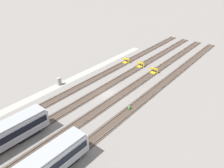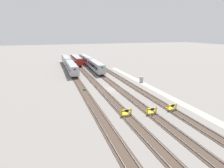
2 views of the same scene
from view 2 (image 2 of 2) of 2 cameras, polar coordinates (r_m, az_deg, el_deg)
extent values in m
plane|color=gray|center=(44.81, -0.59, -1.75)|extent=(400.00, 400.00, 0.00)
cube|color=#9E9E93|center=(49.22, 11.31, -0.41)|extent=(54.00, 2.00, 0.01)
cube|color=#47382D|center=(47.32, 7.11, -0.86)|extent=(90.00, 2.23, 0.06)
cube|color=slate|center=(46.98, 6.34, -0.82)|extent=(90.00, 0.07, 0.15)
cube|color=slate|center=(47.61, 7.89, -0.65)|extent=(90.00, 0.07, 0.15)
cube|color=#47382D|center=(45.55, 2.07, -1.42)|extent=(90.00, 2.24, 0.06)
cube|color=slate|center=(45.26, 1.23, -1.38)|extent=(90.00, 0.07, 0.15)
cube|color=slate|center=(45.77, 2.90, -1.20)|extent=(90.00, 0.07, 0.15)
cube|color=#47382D|center=(44.15, -3.34, -2.01)|extent=(90.00, 2.24, 0.06)
cube|color=slate|center=(43.94, -4.24, -1.98)|extent=(90.00, 0.07, 0.15)
cube|color=slate|center=(44.32, -2.45, -1.78)|extent=(90.00, 0.07, 0.15)
cube|color=#47382D|center=(43.19, -9.05, -2.61)|extent=(90.00, 2.23, 0.06)
cube|color=slate|center=(43.04, -10.00, -2.58)|extent=(90.00, 0.07, 0.15)
cube|color=slate|center=(43.28, -8.13, -2.39)|extent=(90.00, 0.07, 0.15)
cube|color=red|center=(83.63, -11.59, 7.79)|extent=(18.05, 3.13, 2.70)
cube|color=black|center=(83.59, -11.60, 8.01)|extent=(17.33, 3.16, 1.08)
cube|color=#B70F0A|center=(83.74, -11.56, 7.28)|extent=(17.69, 3.16, 0.54)
cube|color=#999BA0|center=(83.44, -11.64, 8.81)|extent=(17.50, 2.84, 0.30)
cube|color=#1E843D|center=(92.29, -12.56, 9.13)|extent=(0.09, 0.70, 0.56)
cube|color=#1E843D|center=(74.75, -10.47, 7.66)|extent=(0.09, 0.70, 0.56)
cube|color=black|center=(89.34, -12.13, 7.18)|extent=(3.64, 2.31, 0.70)
cube|color=black|center=(78.46, -10.83, 6.04)|extent=(3.64, 2.31, 0.70)
cube|color=#ADAFB7|center=(66.17, -5.31, 5.90)|extent=(18.05, 3.16, 2.70)
cube|color=black|center=(66.11, -5.32, 6.17)|extent=(17.33, 3.19, 1.08)
cube|color=#9EA0A8|center=(66.31, -5.29, 5.25)|extent=(17.69, 3.18, 0.54)
cube|color=#999BA0|center=(65.92, -5.34, 7.18)|extent=(17.51, 2.87, 0.30)
cube|color=#1E843D|center=(74.65, -6.94, 7.80)|extent=(0.09, 0.70, 0.56)
cube|color=#1E843D|center=(57.44, -3.25, 5.38)|extent=(0.09, 0.70, 0.56)
cube|color=black|center=(71.83, -6.31, 5.30)|extent=(3.64, 2.31, 0.70)
cube|color=black|center=(61.19, -4.05, 3.45)|extent=(3.64, 2.31, 0.70)
cube|color=#ADAFB7|center=(84.27, -8.53, 8.00)|extent=(18.05, 3.12, 2.70)
cube|color=black|center=(84.23, -8.54, 8.22)|extent=(17.33, 3.15, 1.08)
cube|color=#9EA0A8|center=(84.38, -8.51, 7.50)|extent=(17.69, 3.14, 0.54)
cube|color=#999BA0|center=(84.08, -8.58, 9.01)|extent=(17.50, 2.83, 0.30)
cube|color=#1E843D|center=(92.85, -9.77, 9.32)|extent=(0.09, 0.70, 0.56)
cube|color=#1E843D|center=(75.49, -7.08, 7.89)|extent=(0.09, 0.70, 0.56)
cube|color=black|center=(89.93, -9.26, 7.38)|extent=(3.64, 2.30, 0.70)
cube|color=black|center=(79.16, -7.60, 6.27)|extent=(3.64, 2.30, 0.70)
cube|color=#ADAFB7|center=(83.16, -14.68, 7.55)|extent=(18.02, 2.94, 2.70)
cube|color=black|center=(83.11, -14.70, 7.77)|extent=(17.30, 2.97, 1.08)
cube|color=#9EA0A8|center=(83.27, -14.64, 7.04)|extent=(17.66, 2.96, 0.54)
cube|color=#999BA0|center=(82.96, -14.75, 8.57)|extent=(17.48, 2.65, 0.30)
cube|color=#1E843D|center=(91.88, -15.32, 8.91)|extent=(0.09, 0.70, 0.56)
cube|color=#1E843D|center=(74.19, -14.01, 7.39)|extent=(0.09, 0.70, 0.56)
cube|color=black|center=(88.90, -14.98, 6.95)|extent=(3.62, 2.27, 0.70)
cube|color=black|center=(77.94, -14.16, 5.77)|extent=(3.62, 2.27, 0.70)
cube|color=#ADAFB7|center=(64.57, -13.05, 5.29)|extent=(18.02, 2.95, 2.70)
cube|color=black|center=(64.51, -13.07, 5.57)|extent=(17.30, 2.98, 1.08)
cube|color=#9EA0A8|center=(64.71, -13.01, 4.63)|extent=(17.66, 2.98, 0.54)
cube|color=#999BA0|center=(64.32, -13.14, 6.60)|extent=(17.48, 2.66, 0.30)
cube|color=#1E843D|center=(73.21, -13.92, 7.28)|extent=(0.09, 0.70, 0.56)
cube|color=#1E843D|center=(55.64, -12.04, 4.69)|extent=(0.09, 0.70, 0.56)
cube|color=black|center=(70.34, -13.49, 4.72)|extent=(3.62, 2.27, 0.70)
cube|color=black|center=(59.49, -12.33, 2.75)|extent=(3.62, 2.27, 0.70)
cube|color=gold|center=(34.12, 17.80, -7.45)|extent=(0.18, 0.18, 1.15)
cube|color=gold|center=(35.18, 20.17, -6.95)|extent=(0.18, 0.18, 1.15)
cube|color=gold|center=(34.48, 19.07, -6.55)|extent=(0.26, 2.00, 0.30)
cube|color=gold|center=(35.22, 18.39, -7.60)|extent=(1.11, 1.09, 0.18)
cube|color=black|center=(34.35, 19.26, -6.65)|extent=(0.12, 0.60, 0.44)
cube|color=gold|center=(31.62, 11.41, -8.89)|extent=(0.18, 0.18, 1.15)
cube|color=gold|center=(32.52, 14.16, -8.34)|extent=(0.18, 0.18, 1.15)
cube|color=gold|center=(31.89, 12.85, -7.92)|extent=(0.24, 2.00, 0.30)
cube|color=gold|center=(32.68, 12.24, -9.01)|extent=(1.10, 1.08, 0.18)
cube|color=black|center=(31.75, 13.03, -8.04)|extent=(0.12, 0.60, 0.44)
cube|color=gold|center=(30.47, 3.16, -9.57)|extent=(0.19, 0.19, 1.15)
cube|color=gold|center=(31.19, 6.20, -9.00)|extent=(0.19, 0.19, 1.15)
cube|color=gold|center=(30.64, 4.72, -8.57)|extent=(0.30, 2.01, 0.30)
cube|color=gold|center=(31.47, 4.23, -9.68)|extent=(1.13, 1.11, 0.18)
cube|color=black|center=(30.49, 4.87, -8.70)|extent=(0.14, 0.60, 0.44)
cube|color=#9E9E99|center=(52.14, 9.58, 1.52)|extent=(0.90, 0.70, 1.60)
cube|color=#333338|center=(52.25, 9.94, 1.81)|extent=(0.70, 0.04, 0.36)
sphere|color=#427033|center=(44.44, -8.92, -1.72)|extent=(0.64, 0.64, 0.64)
sphere|color=#427033|center=(44.73, -9.14, -1.75)|extent=(0.44, 0.44, 0.44)
sphere|color=#427033|center=(44.31, -8.63, -1.96)|extent=(0.36, 0.36, 0.36)
camera|label=1|loc=(70.79, -30.67, 22.01)|focal=35.00mm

